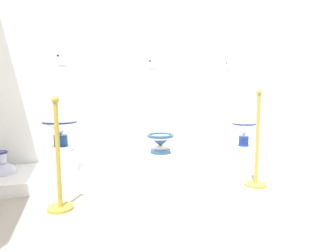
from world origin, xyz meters
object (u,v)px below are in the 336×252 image
at_px(antique_toilet_broad_patterned, 60,128).
at_px(stanchion_post_near_left, 59,174).
at_px(antique_toilet_pale_glazed, 244,130).
at_px(decorative_vase_companion, 2,171).
at_px(plinth_block_pale_glazed, 243,152).
at_px(info_placard_third, 228,65).
at_px(info_placard_second, 152,64).
at_px(antique_toilet_central_ornate, 160,141).
at_px(plinth_block_central_ornate, 160,157).
at_px(info_placard_first, 61,59).
at_px(plinth_block_broad_patterned, 62,160).
at_px(stanchion_post_near_right, 257,156).

relative_size(antique_toilet_broad_patterned, stanchion_post_near_left, 0.39).
height_order(antique_toilet_pale_glazed, decorative_vase_companion, antique_toilet_pale_glazed).
relative_size(plinth_block_pale_glazed, info_placard_third, 2.91).
bearing_deg(plinth_block_pale_glazed, info_placard_second, 159.99).
bearing_deg(antique_toilet_central_ornate, plinth_block_central_ornate, 45.00).
bearing_deg(info_placard_first, info_placard_third, -0.00).
distance_m(antique_toilet_central_ornate, info_placard_first, 1.68).
bearing_deg(info_placard_third, plinth_block_pale_glazed, -87.59).
xyz_separation_m(antique_toilet_broad_patterned, decorative_vase_companion, (-0.64, 0.06, -0.47)).
bearing_deg(plinth_block_broad_patterned, info_placard_second, 21.18).
bearing_deg(stanchion_post_near_right, stanchion_post_near_left, 179.72).
height_order(decorative_vase_companion, stanchion_post_near_right, stanchion_post_near_right).
bearing_deg(decorative_vase_companion, antique_toilet_central_ornate, 0.89).
bearing_deg(stanchion_post_near_right, antique_toilet_central_ornate, 131.99).
height_order(plinth_block_central_ornate, plinth_block_pale_glazed, plinth_block_central_ornate).
distance_m(plinth_block_broad_patterned, info_placard_third, 2.82).
xyz_separation_m(plinth_block_broad_patterned, stanchion_post_near_left, (0.02, -0.84, 0.08)).
bearing_deg(antique_toilet_pale_glazed, plinth_block_central_ornate, 177.04).
bearing_deg(plinth_block_central_ornate, plinth_block_broad_patterned, -176.01).
bearing_deg(stanchion_post_near_right, plinth_block_broad_patterned, 157.81).
bearing_deg(antique_toilet_pale_glazed, stanchion_post_near_left, -160.80).
bearing_deg(plinth_block_central_ornate, stanchion_post_near_left, -142.74).
height_order(plinth_block_broad_patterned, antique_toilet_broad_patterned, antique_toilet_broad_patterned).
height_order(plinth_block_central_ornate, stanchion_post_near_left, stanchion_post_near_left).
height_order(plinth_block_central_ornate, stanchion_post_near_right, stanchion_post_near_right).
xyz_separation_m(antique_toilet_central_ornate, info_placard_first, (-1.23, 0.39, 1.08)).
bearing_deg(decorative_vase_companion, antique_toilet_broad_patterned, -5.13).
height_order(antique_toilet_central_ornate, antique_toilet_pale_glazed, antique_toilet_pale_glazed).
bearing_deg(info_placard_first, antique_toilet_broad_patterned, -92.44).
xyz_separation_m(info_placard_second, info_placard_third, (1.24, 0.00, 0.02)).
relative_size(plinth_block_broad_patterned, decorative_vase_companion, 0.93).
height_order(plinth_block_broad_patterned, stanchion_post_near_right, stanchion_post_near_right).
distance_m(plinth_block_broad_patterned, stanchion_post_near_right, 2.26).
bearing_deg(info_placard_first, info_placard_second, -0.00).
height_order(info_placard_first, stanchion_post_near_left, info_placard_first).
xyz_separation_m(plinth_block_pale_glazed, stanchion_post_near_right, (-0.41, -0.87, 0.16)).
distance_m(plinth_block_central_ornate, info_placard_first, 1.83).
height_order(plinth_block_pale_glazed, info_placard_first, info_placard_first).
bearing_deg(info_placard_second, plinth_block_broad_patterned, -158.82).
xyz_separation_m(plinth_block_central_ornate, info_placard_second, (-0.00, 0.39, 1.28)).
xyz_separation_m(plinth_block_central_ornate, stanchion_post_near_left, (-1.22, -0.93, 0.15)).
relative_size(plinth_block_pale_glazed, info_placard_second, 2.85).
distance_m(antique_toilet_central_ornate, info_placard_second, 1.13).
distance_m(plinth_block_pale_glazed, stanchion_post_near_right, 0.98).
xyz_separation_m(decorative_vase_companion, stanchion_post_near_left, (0.66, -0.90, 0.17)).
bearing_deg(plinth_block_broad_patterned, antique_toilet_pale_glazed, 0.50).
distance_m(info_placard_second, info_placard_third, 1.24).
height_order(plinth_block_central_ornate, antique_toilet_pale_glazed, antique_toilet_pale_glazed).
height_order(plinth_block_central_ornate, decorative_vase_companion, decorative_vase_companion).
height_order(antique_toilet_broad_patterned, info_placard_third, info_placard_third).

